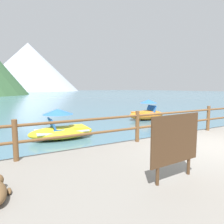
# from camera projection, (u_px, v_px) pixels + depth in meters

# --- Properties ---
(ground_plane) EXTENTS (200.00, 200.00, 0.00)m
(ground_plane) POSITION_uv_depth(u_px,v_px,m) (25.00, 98.00, 40.40)
(ground_plane) COLOR #477084
(dock_railing) EXTENTS (23.92, 0.12, 0.95)m
(dock_railing) POSITION_uv_depth(u_px,v_px,m) (177.00, 119.00, 7.19)
(dock_railing) COLOR brown
(dock_railing) RESTS_ON promenade_dock
(sign_board) EXTENTS (1.18, 0.11, 1.19)m
(sign_board) POSITION_uv_depth(u_px,v_px,m) (175.00, 140.00, 3.69)
(sign_board) COLOR silver
(sign_board) RESTS_ON promenade_dock
(pedal_boat_1) EXTENTS (2.64, 1.40, 1.22)m
(pedal_boat_1) POSITION_uv_depth(u_px,v_px,m) (61.00, 129.00, 8.39)
(pedal_boat_1) COLOR yellow
(pedal_boat_1) RESTS_ON ground
(pedal_boat_3) EXTENTS (2.53, 1.35, 1.28)m
(pedal_boat_3) POSITION_uv_depth(u_px,v_px,m) (147.00, 113.00, 13.36)
(pedal_boat_3) COLOR orange
(pedal_boat_3) RESTS_ON ground
(distant_peak) EXTENTS (53.82, 53.82, 26.30)m
(distant_peak) POSITION_uv_depth(u_px,v_px,m) (29.00, 67.00, 115.27)
(distant_peak) COLOR #A8B2C1
(distant_peak) RESTS_ON ground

